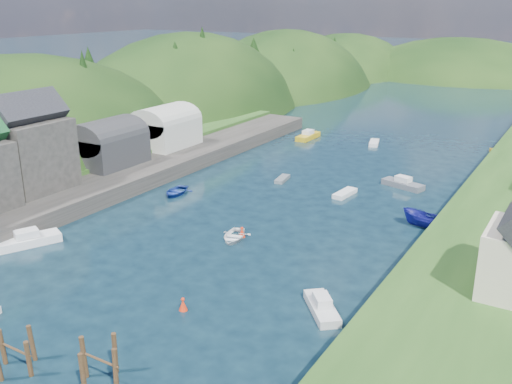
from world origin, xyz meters
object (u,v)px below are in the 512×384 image
Objects in this scene: piling_cluster_far at (100,367)px; channel_buoy_far at (242,233)px; piling_cluster_near at (16,356)px; channel_buoy_near at (183,305)px.

piling_cluster_far is 24.89m from channel_buoy_far.
channel_buoy_near is (4.58, 11.59, -0.57)m from piling_cluster_near.
piling_cluster_far reaches higher than channel_buoy_far.
piling_cluster_far is at bearing -83.38° from channel_buoy_near.
channel_buoy_far is (-3.79, 14.58, 0.00)m from channel_buoy_near.
piling_cluster_far is (5.72, 1.78, 0.18)m from piling_cluster_near.
piling_cluster_near is at bearing -162.71° from piling_cluster_far.
channel_buoy_near is 15.06m from channel_buoy_far.
piling_cluster_far is at bearing 17.29° from piling_cluster_near.
piling_cluster_near is 26.19m from channel_buoy_far.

